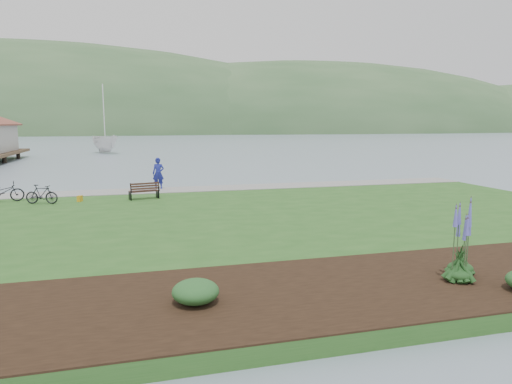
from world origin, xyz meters
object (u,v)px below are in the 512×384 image
(person, at_px, (158,171))
(park_bench, at_px, (144,190))
(bicycle_a, at_px, (2,192))
(sailboat, at_px, (106,153))

(person, bearing_deg, park_bench, -89.94)
(park_bench, xyz_separation_m, person, (0.87, 3.40, 0.62))
(bicycle_a, bearing_deg, park_bench, -111.82)
(park_bench, height_order, person, person)
(person, bearing_deg, bicycle_a, -146.73)
(bicycle_a, bearing_deg, sailboat, -17.52)
(park_bench, distance_m, sailboat, 43.77)
(park_bench, height_order, bicycle_a, bicycle_a)
(park_bench, xyz_separation_m, sailboat, (-4.28, 43.55, -0.84))
(person, relative_size, sailboat, 0.07)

